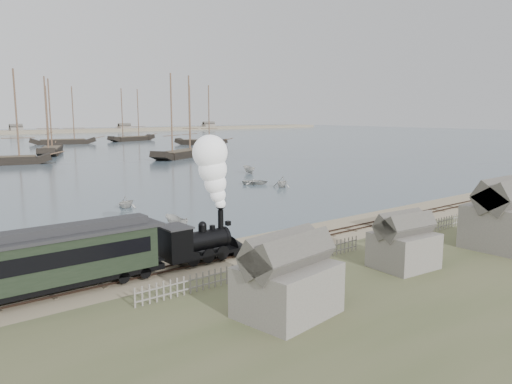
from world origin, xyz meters
TOP-DOWN VIEW (x-y plane):
  - ground at (0.00, 0.00)m, footprint 600.00×600.00m
  - rail_track at (0.00, -2.00)m, footprint 120.00×1.80m
  - picket_fence_west at (-6.50, -7.00)m, footprint 19.00×0.10m
  - picket_fence_east at (12.50, -7.50)m, footprint 15.00×0.10m
  - shed_left at (-10.00, -13.00)m, footprint 5.00×4.00m
  - shed_mid at (2.00, -12.00)m, footprint 4.00×3.50m
  - shed_right at (13.00, -14.00)m, footprint 6.00×5.00m
  - locomotive at (-7.34, -2.00)m, footprint 7.13×2.66m
  - passenger_coach at (-19.46, -2.00)m, footprint 14.86×2.87m
  - beached_dinghy at (-8.37, 0.03)m, footprint 3.02×3.80m
  - rowboat_1 at (-3.70, 21.00)m, footprint 3.25×3.40m
  - rowboat_2 at (-4.61, 8.16)m, footprint 3.27×1.31m
  - rowboat_3 at (19.68, 26.52)m, footprint 4.65×4.77m
  - rowboat_4 at (20.82, 21.71)m, footprint 3.60×3.79m
  - rowboat_5 at (27.46, 37.97)m, footprint 3.82×2.19m
  - schooner_3 at (13.39, 104.84)m, footprint 13.52×22.95m
  - schooner_4 at (35.15, 73.92)m, footprint 22.08×15.75m
  - schooner_5 at (64.62, 111.48)m, footprint 13.02×17.87m
  - schooner_8 at (29.61, 144.67)m, footprint 22.03×10.82m
  - schooner_9 at (57.18, 148.91)m, footprint 20.91×10.02m

SIDE VIEW (x-z plane):
  - ground at x=0.00m, z-range 0.00..0.00m
  - picket_fence_west at x=-6.50m, z-range -0.60..0.60m
  - picket_fence_east at x=12.50m, z-range -0.60..0.60m
  - shed_left at x=-10.00m, z-range -2.05..2.05m
  - shed_mid at x=2.00m, z-range -1.80..1.80m
  - shed_right at x=13.00m, z-range -2.55..2.55m
  - rail_track at x=0.00m, z-range -0.04..0.12m
  - beached_dinghy at x=-8.37m, z-range 0.00..0.71m
  - rowboat_3 at x=19.68m, z-range 0.06..0.87m
  - rowboat_2 at x=-4.61m, z-range 0.06..1.31m
  - rowboat_1 at x=-3.70m, z-range 0.06..1.45m
  - rowboat_5 at x=27.46m, z-range 0.06..1.45m
  - rowboat_4 at x=20.82m, z-range 0.06..1.63m
  - passenger_coach at x=-19.46m, z-range 0.47..4.07m
  - locomotive at x=-7.34m, z-range -0.34..8.56m
  - schooner_3 at x=13.39m, z-range 0.06..20.06m
  - schooner_4 at x=35.15m, z-range 0.06..20.06m
  - schooner_5 at x=64.62m, z-range 0.06..20.06m
  - schooner_8 at x=29.61m, z-range 0.06..20.06m
  - schooner_9 at x=57.18m, z-range 0.06..20.06m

